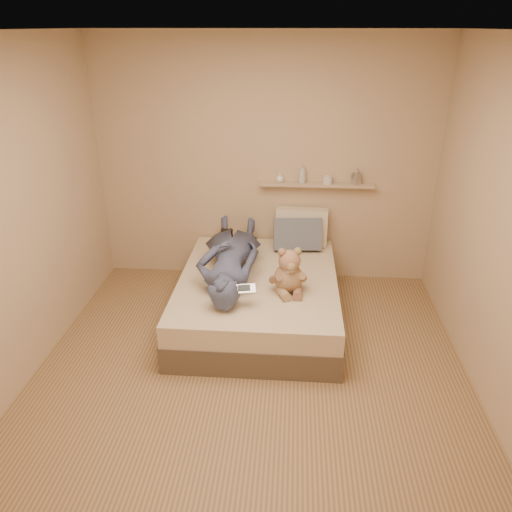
# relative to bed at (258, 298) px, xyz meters

# --- Properties ---
(room) EXTENTS (3.80, 3.80, 3.80)m
(room) POSITION_rel_bed_xyz_m (0.00, -0.93, 1.08)
(room) COLOR #9D7851
(room) RESTS_ON ground
(bed) EXTENTS (1.50, 1.90, 0.45)m
(bed) POSITION_rel_bed_xyz_m (0.00, 0.00, 0.00)
(bed) COLOR brown
(bed) RESTS_ON floor
(game_console) EXTENTS (0.21, 0.12, 0.07)m
(game_console) POSITION_rel_bed_xyz_m (-0.08, -0.56, 0.40)
(game_console) COLOR #AAACB0
(game_console) RESTS_ON bed
(teddy_bear) EXTENTS (0.35, 0.35, 0.44)m
(teddy_bear) POSITION_rel_bed_xyz_m (0.29, -0.27, 0.41)
(teddy_bear) COLOR #976C53
(teddy_bear) RESTS_ON bed
(dark_plush) EXTENTS (0.19, 0.19, 0.29)m
(dark_plush) POSITION_rel_bed_xyz_m (-0.36, 0.51, 0.35)
(dark_plush) COLOR black
(dark_plush) RESTS_ON bed
(pillow_cream) EXTENTS (0.56, 0.21, 0.41)m
(pillow_cream) POSITION_rel_bed_xyz_m (0.41, 0.83, 0.43)
(pillow_cream) COLOR beige
(pillow_cream) RESTS_ON bed
(pillow_grey) EXTENTS (0.52, 0.29, 0.37)m
(pillow_grey) POSITION_rel_bed_xyz_m (0.36, 0.69, 0.40)
(pillow_grey) COLOR slate
(pillow_grey) RESTS_ON bed
(person) EXTENTS (0.62, 1.58, 0.38)m
(person) POSITION_rel_bed_xyz_m (-0.28, 0.06, 0.41)
(person) COLOR #454C6D
(person) RESTS_ON bed
(wall_shelf) EXTENTS (1.20, 0.12, 0.03)m
(wall_shelf) POSITION_rel_bed_xyz_m (0.55, 0.91, 0.88)
(wall_shelf) COLOR tan
(wall_shelf) RESTS_ON wall_back
(shelf_bottles) EXTENTS (0.91, 0.11, 0.20)m
(shelf_bottles) POSITION_rel_bed_xyz_m (0.56, 0.91, 0.97)
(shelf_bottles) COLOR white
(shelf_bottles) RESTS_ON wall_shelf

